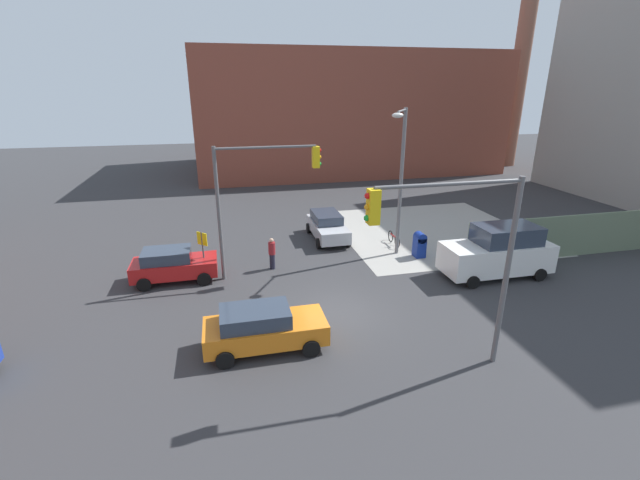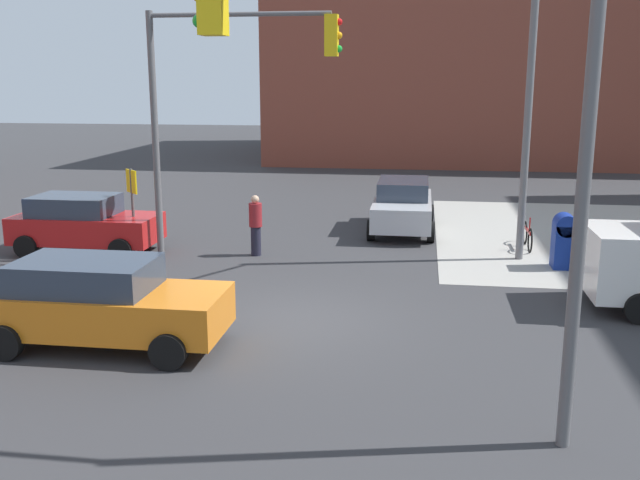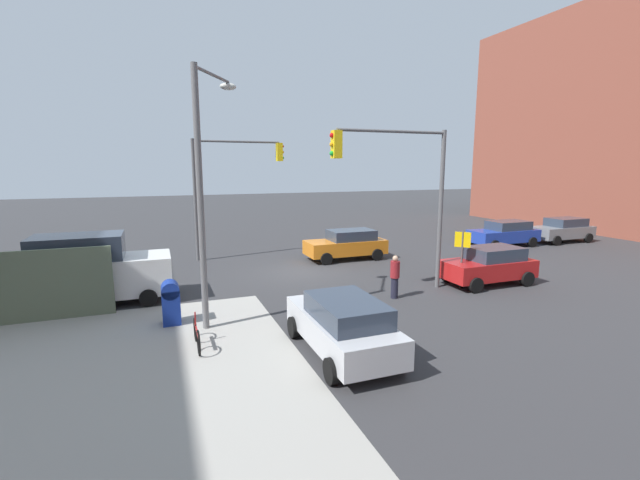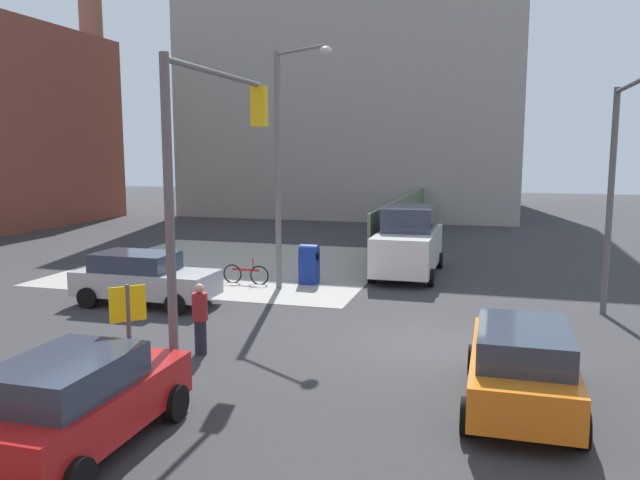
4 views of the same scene
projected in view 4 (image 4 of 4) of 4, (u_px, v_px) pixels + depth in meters
name	position (u px, v px, depth m)	size (l,w,h in m)	color
ground_plane	(433.00, 347.00, 15.17)	(120.00, 120.00, 0.00)	#333335
sidewalk_corner	(237.00, 265.00, 26.16)	(12.00, 12.00, 0.01)	#9E9B93
construction_fence	(403.00, 220.00, 32.17)	(18.23, 0.12, 2.40)	#607056
building_loft_east	(366.00, 73.00, 50.37)	(20.00, 24.00, 21.93)	#9E9B93
smokestack	(95.00, 95.00, 50.06)	(1.80, 1.80, 18.33)	brown
traffic_signal_nw_corner	(213.00, 157.00, 13.26)	(5.05, 0.36, 6.50)	#59595B
traffic_signal_se_corner	(627.00, 156.00, 15.80)	(5.03, 0.36, 6.50)	#59595B
street_lamp_corner	(285.00, 152.00, 20.75)	(1.66, 2.31, 8.00)	slate
warning_sign_two_way	(129.00, 326.00, 11.11)	(0.48, 0.48, 2.40)	#4C4C4C
mailbox_blue	(309.00, 263.00, 22.32)	(0.56, 0.64, 1.43)	navy
sedan_orange	(522.00, 364.00, 11.48)	(4.38, 2.02, 1.62)	orange
coupe_red	(78.00, 400.00, 9.81)	(4.00, 2.02, 1.62)	#B21919
sedan_silver	(144.00, 278.00, 19.33)	(2.02, 4.36, 1.62)	#B7BABF
van_white_delivery	(409.00, 242.00, 23.93)	(5.40, 2.32, 2.62)	white
pedestrian_crossing	(200.00, 318.00, 14.54)	(0.36, 0.36, 1.69)	maroon
bicycle_leaning_on_fence	(246.00, 274.00, 22.39)	(0.05, 1.75, 0.97)	black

